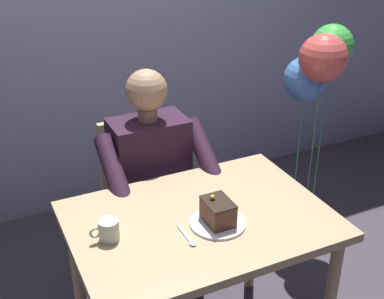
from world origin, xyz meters
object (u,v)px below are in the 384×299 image
dessert_spoon (189,239)px  balloon_display (318,75)px  cake_slice (218,211)px  seated_person (156,190)px  chair (145,197)px  coffee_cup (108,230)px  dining_table (200,237)px

dessert_spoon → balloon_display: 1.30m
cake_slice → seated_person: bearing=-85.8°
chair → dessert_spoon: size_ratio=6.18×
coffee_cup → balloon_display: balloon_display is taller
dining_table → cake_slice: cake_slice is taller
seated_person → balloon_display: 1.06m
cake_slice → balloon_display: (-0.93, -0.63, 0.22)m
chair → dessert_spoon: chair is taller
coffee_cup → dessert_spoon: coffee_cup is taller
dining_table → seated_person: size_ratio=0.85×
coffee_cup → dessert_spoon: (-0.26, 0.13, -0.04)m
cake_slice → balloon_display: bearing=-145.9°
dining_table → cake_slice: 0.18m
seated_person → dessert_spoon: seated_person is taller
dining_table → dessert_spoon: size_ratio=7.12×
cake_slice → dessert_spoon: (0.14, 0.04, -0.05)m
dining_table → chair: size_ratio=1.15×
dining_table → dessert_spoon: dessert_spoon is taller
chair → seated_person: bearing=90.0°
chair → seated_person: (0.00, 0.17, 0.14)m
seated_person → dessert_spoon: size_ratio=8.39×
dining_table → coffee_cup: (0.37, -0.02, 0.14)m
cake_slice → coffee_cup: size_ratio=1.19×
dessert_spoon → balloon_display: bearing=-148.0°
dining_table → balloon_display: 1.19m
chair → seated_person: 0.22m
chair → coffee_cup: chair is taller
dining_table → coffee_cup: bearing=-2.4°
cake_slice → dessert_spoon: 0.16m
chair → coffee_cup: bearing=60.0°
seated_person → balloon_display: bearing=-175.0°
chair → balloon_display: 1.12m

